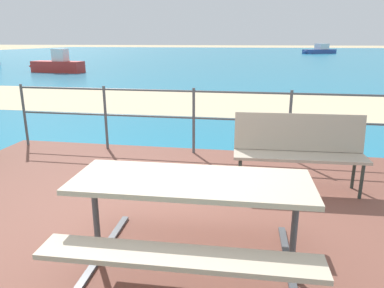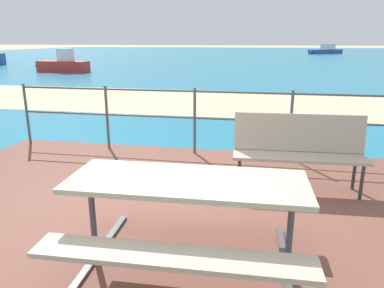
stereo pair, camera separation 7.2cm
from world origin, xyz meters
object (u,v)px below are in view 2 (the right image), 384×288
Objects in this scene: boat_near at (62,65)px; boat_mid at (326,50)px; park_bench at (299,146)px; picnic_table at (187,201)px.

boat_near reaches higher than boat_mid.
boat_near is (-11.82, 15.23, -0.18)m from park_bench.
boat_near is (-10.82, 17.05, -0.23)m from picnic_table.
park_bench is 0.33× the size of boat_mid.
boat_near is at bearing 22.73° from boat_mid.
picnic_table is 2.08m from park_bench.
park_bench is at bearing 134.44° from boat_near.
park_bench is at bearing 59.65° from picnic_table.
boat_near is 0.75× the size of boat_mid.
park_bench is 19.27m from boat_near.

